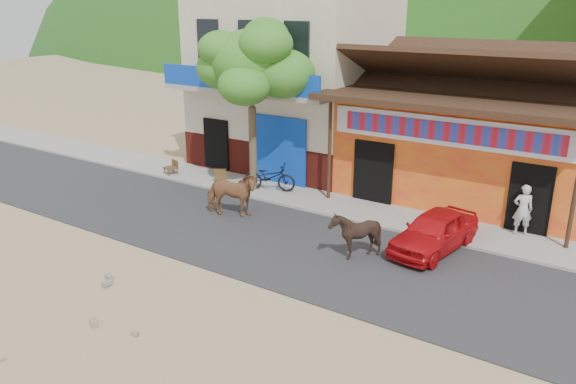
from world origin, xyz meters
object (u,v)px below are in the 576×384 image
object	(u,v)px
cafe_chair_left	(170,162)
cafe_chair_right	(220,171)
tree	(252,107)
cow_dark	(355,234)
pedestrian	(523,210)
cow_tan	(231,194)
red_car	(434,231)
scooter	(270,177)

from	to	relation	value
cafe_chair_left	cafe_chair_right	xyz separation A→B (m)	(2.45, 0.12, -0.01)
tree	cow_dark	distance (m)	6.89
cafe_chair_left	pedestrian	bearing A→B (deg)	24.59
cow_tan	cafe_chair_right	xyz separation A→B (m)	(-2.36, 2.27, -0.18)
cow_dark	cafe_chair_left	bearing A→B (deg)	-116.09
tree	red_car	size ratio (longest dim) A/B	1.82
scooter	pedestrian	size ratio (longest dim) A/B	1.24
tree	pedestrian	distance (m)	9.41
red_car	scooter	world-z (taller)	red_car
pedestrian	cafe_chair_right	world-z (taller)	pedestrian
cow_tan	scooter	xyz separation A→B (m)	(-0.36, 2.65, -0.16)
cow_tan	cow_dark	world-z (taller)	cow_tan
scooter	cafe_chair_right	xyz separation A→B (m)	(-2.00, -0.38, -0.01)
cow_dark	cafe_chair_right	distance (m)	7.64
cow_dark	red_car	bearing A→B (deg)	125.33
cow_dark	cafe_chair_right	xyz separation A→B (m)	(-7.08, 2.86, -0.11)
cow_dark	cafe_chair_right	bearing A→B (deg)	-122.06
red_car	cow_dark	bearing A→B (deg)	-125.06
red_car	cafe_chair_left	world-z (taller)	red_car
pedestrian	cafe_chair_right	bearing A→B (deg)	-18.82
tree	scooter	bearing A→B (deg)	16.06
cow_tan	cafe_chair_right	distance (m)	3.28
cow_dark	scooter	xyz separation A→B (m)	(-5.08, 3.24, -0.09)
tree	cafe_chair_left	xyz separation A→B (m)	(-3.85, -0.33, -2.50)
red_car	cafe_chair_left	xyz separation A→B (m)	(-11.15, 1.10, 0.02)
cow_dark	scooter	distance (m)	6.03
cafe_chair_left	cafe_chair_right	world-z (taller)	cafe_chair_left
tree	cow_tan	world-z (taller)	tree
pedestrian	cow_dark	bearing A→B (deg)	24.41
cow_tan	scooter	size ratio (longest dim) A/B	0.93
scooter	cafe_chair_left	bearing A→B (deg)	78.21
tree	cow_tan	distance (m)	3.54
scooter	cafe_chair_right	distance (m)	2.04
pedestrian	cafe_chair_right	size ratio (longest dim) A/B	1.57
tree	cafe_chair_right	distance (m)	2.88
cow_dark	pedestrian	xyz separation A→B (m)	(3.42, 3.97, 0.17)
cow_dark	pedestrian	size ratio (longest dim) A/B	0.88
red_car	pedestrian	xyz separation A→B (m)	(1.80, 2.33, 0.28)
cow_dark	cafe_chair_left	world-z (taller)	cow_dark
cow_tan	red_car	size ratio (longest dim) A/B	0.54
tree	cafe_chair_right	xyz separation A→B (m)	(-1.40, -0.21, -2.51)
cow_tan	cafe_chair_left	distance (m)	5.27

